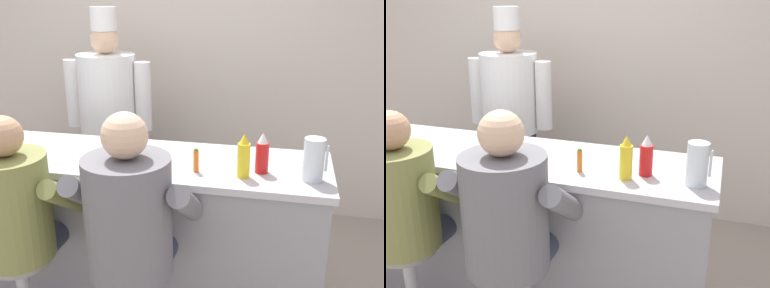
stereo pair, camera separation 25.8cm
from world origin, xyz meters
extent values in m
cube|color=beige|center=(0.00, 1.90, 1.35)|extent=(10.00, 0.06, 2.70)
cube|color=gray|center=(0.00, 0.34, 0.49)|extent=(2.49, 0.66, 0.98)
cube|color=#BCBCC1|center=(0.00, 0.34, 1.00)|extent=(2.54, 0.69, 0.04)
cylinder|color=red|center=(0.87, 0.26, 1.10)|extent=(0.07, 0.07, 0.17)
cone|color=white|center=(0.87, 0.26, 1.22)|extent=(0.06, 0.06, 0.06)
cylinder|color=yellow|center=(0.78, 0.18, 1.11)|extent=(0.07, 0.07, 0.19)
cone|color=yellow|center=(0.78, 0.18, 1.23)|extent=(0.06, 0.06, 0.06)
cylinder|color=orange|center=(0.52, 0.19, 1.08)|extent=(0.03, 0.03, 0.12)
cylinder|color=#287F2D|center=(0.52, 0.19, 1.15)|extent=(0.02, 0.02, 0.01)
cylinder|color=silver|center=(1.15, 0.21, 1.13)|extent=(0.11, 0.11, 0.23)
cube|color=silver|center=(1.21, 0.21, 1.15)|extent=(0.01, 0.01, 0.14)
cylinder|color=white|center=(0.06, 0.38, 1.03)|extent=(0.25, 0.25, 0.02)
ellipsoid|color=#E0BC60|center=(0.06, 0.38, 1.05)|extent=(0.11, 0.09, 0.03)
cylinder|color=#4C7FB7|center=(-0.97, 0.41, 1.04)|extent=(0.14, 0.14, 0.05)
cube|color=silver|center=(0.08, 0.13, 1.08)|extent=(0.12, 0.06, 0.11)
cube|color=black|center=(0.08, 0.10, 1.08)|extent=(0.07, 0.01, 0.04)
cylinder|color=gray|center=(-0.37, -0.23, 0.60)|extent=(0.33, 0.33, 0.05)
cylinder|color=#33384C|center=(-0.47, -0.03, 0.64)|extent=(0.15, 0.40, 0.15)
cylinder|color=#33384C|center=(-0.27, -0.03, 0.64)|extent=(0.15, 0.40, 0.15)
cylinder|color=olive|center=(-0.37, -0.23, 0.91)|extent=(0.40, 0.40, 0.57)
cylinder|color=olive|center=(-0.12, -0.11, 0.93)|extent=(0.10, 0.43, 0.35)
sphere|color=tan|center=(-0.37, -0.23, 1.29)|extent=(0.21, 0.21, 0.21)
cylinder|color=gray|center=(0.27, -0.23, 0.60)|extent=(0.33, 0.33, 0.05)
cylinder|color=#33384C|center=(0.16, -0.01, 0.64)|extent=(0.16, 0.43, 0.16)
cylinder|color=#33384C|center=(0.38, -0.01, 0.64)|extent=(0.16, 0.43, 0.16)
cylinder|color=slate|center=(0.27, -0.23, 0.93)|extent=(0.43, 0.43, 0.61)
cylinder|color=slate|center=(0.00, -0.10, 0.96)|extent=(0.11, 0.46, 0.37)
cylinder|color=slate|center=(0.54, -0.10, 0.96)|extent=(0.11, 0.46, 0.37)
sphere|color=#DBB28E|center=(0.27, -0.23, 1.34)|extent=(0.22, 0.22, 0.22)
cube|color=#232328|center=(-0.43, 1.25, 0.43)|extent=(0.36, 0.20, 0.86)
cube|color=white|center=(-0.43, 1.20, 0.60)|extent=(0.32, 0.02, 0.52)
cylinder|color=white|center=(-0.43, 1.25, 1.18)|extent=(0.47, 0.47, 0.65)
sphere|color=#DBB28E|center=(-0.43, 1.25, 1.62)|extent=(0.22, 0.22, 0.22)
cylinder|color=white|center=(-0.43, 1.25, 1.77)|extent=(0.20, 0.20, 0.18)
cylinder|color=white|center=(-0.73, 1.25, 1.18)|extent=(0.13, 0.13, 0.55)
cylinder|color=white|center=(-0.14, 1.25, 1.18)|extent=(0.13, 0.13, 0.55)
camera|label=1|loc=(1.00, -2.07, 1.97)|focal=42.00mm
camera|label=2|loc=(1.25, -2.01, 1.97)|focal=42.00mm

